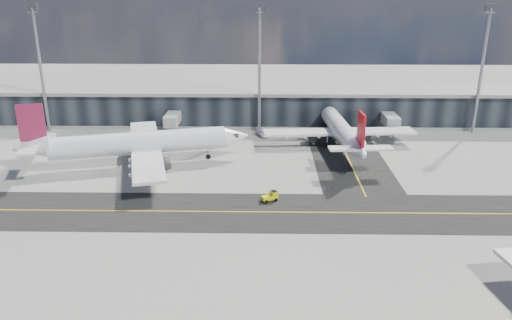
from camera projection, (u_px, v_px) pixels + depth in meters
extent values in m
plane|color=gray|center=(255.00, 224.00, 72.60)|extent=(300.00, 300.00, 0.00)
cube|color=black|center=(256.00, 212.00, 76.37)|extent=(180.00, 14.00, 0.02)
cube|color=black|center=(344.00, 149.00, 105.25)|extent=(14.00, 50.00, 0.02)
cube|color=yellow|center=(256.00, 212.00, 76.36)|extent=(180.00, 0.25, 0.01)
cube|color=yellow|center=(344.00, 149.00, 105.24)|extent=(0.25, 50.00, 0.01)
cube|color=black|center=(260.00, 108.00, 123.05)|extent=(150.00, 12.00, 8.00)
cube|color=gray|center=(260.00, 90.00, 121.58)|extent=(152.00, 13.00, 0.80)
cube|color=gray|center=(260.00, 122.00, 124.26)|extent=(150.00, 12.20, 0.80)
cube|color=gray|center=(174.00, 118.00, 116.03)|extent=(3.00, 10.00, 2.40)
cylinder|color=gray|center=(170.00, 133.00, 112.10)|extent=(0.60, 0.60, 2.40)
cube|color=gray|center=(389.00, 119.00, 115.17)|extent=(3.00, 10.00, 2.40)
cylinder|color=gray|center=(393.00, 134.00, 111.24)|extent=(0.60, 0.60, 2.40)
cylinder|color=gray|center=(41.00, 71.00, 113.96)|extent=(0.70, 0.70, 28.00)
cube|color=#2D2D30|center=(32.00, 6.00, 109.19)|extent=(2.50, 0.50, 1.40)
cylinder|color=gray|center=(259.00, 72.00, 113.10)|extent=(0.70, 0.70, 28.00)
cube|color=#2D2D30|center=(260.00, 7.00, 108.33)|extent=(2.50, 0.50, 1.40)
cylinder|color=gray|center=(481.00, 73.00, 112.24)|extent=(0.70, 0.70, 28.00)
cube|color=#2D2D30|center=(491.00, 7.00, 107.47)|extent=(2.50, 0.50, 1.40)
cylinder|color=white|center=(140.00, 143.00, 94.84)|extent=(32.65, 12.53, 4.35)
cone|color=white|center=(235.00, 136.00, 98.98)|extent=(6.37, 5.59, 4.35)
cone|color=white|center=(32.00, 147.00, 90.37)|extent=(7.42, 5.87, 4.35)
cube|color=white|center=(146.00, 148.00, 95.45)|extent=(14.69, 37.14, 0.54)
cylinder|color=#2D2D30|center=(151.00, 143.00, 102.07)|extent=(5.05, 3.58, 2.50)
cylinder|color=#2D2D30|center=(154.00, 165.00, 90.13)|extent=(5.05, 3.58, 2.50)
cube|color=silver|center=(150.00, 139.00, 101.77)|extent=(2.21, 0.98, 0.87)
cube|color=silver|center=(153.00, 160.00, 89.83)|extent=(2.21, 0.98, 0.87)
cube|color=#6D1949|center=(31.00, 123.00, 88.95)|extent=(4.54, 1.64, 6.74)
cube|color=white|center=(31.00, 144.00, 90.15)|extent=(6.27, 13.39, 0.38)
cube|color=#2D2D30|center=(232.00, 134.00, 98.71)|extent=(2.71, 2.87, 0.76)
cylinder|color=gray|center=(208.00, 153.00, 98.78)|extent=(0.32, 0.32, 2.17)
cylinder|color=black|center=(208.00, 157.00, 99.06)|extent=(1.04, 0.62, 0.98)
cylinder|color=black|center=(135.00, 157.00, 98.84)|extent=(1.30, 0.83, 1.20)
cylinder|color=black|center=(136.00, 168.00, 92.87)|extent=(1.30, 0.83, 1.20)
cylinder|color=white|center=(340.00, 129.00, 105.98)|extent=(5.94, 28.97, 3.84)
cone|color=white|center=(326.00, 110.00, 121.31)|extent=(4.18, 5.06, 3.84)
cone|color=white|center=(360.00, 151.00, 90.01)|extent=(4.25, 6.02, 3.84)
cube|color=white|center=(339.00, 132.00, 107.21)|extent=(32.87, 7.18, 0.48)
cylinder|color=#2D2D30|center=(312.00, 136.00, 108.16)|extent=(2.50, 4.18, 2.21)
cylinder|color=#2D2D30|center=(364.00, 135.00, 108.76)|extent=(2.50, 4.18, 2.21)
cube|color=silver|center=(312.00, 132.00, 107.91)|extent=(0.52, 1.94, 0.77)
cube|color=silver|center=(364.00, 131.00, 108.51)|extent=(0.52, 1.94, 0.77)
cube|color=red|center=(361.00, 129.00, 89.11)|extent=(0.73, 4.05, 5.95)
cube|color=white|center=(361.00, 148.00, 89.82)|extent=(11.67, 3.52, 0.34)
cube|color=#2D2D30|center=(326.00, 109.00, 120.74)|extent=(2.24, 2.07, 0.67)
cylinder|color=gray|center=(329.00, 126.00, 117.71)|extent=(0.25, 0.25, 1.92)
cylinder|color=black|center=(329.00, 129.00, 117.95)|extent=(0.40, 0.89, 0.86)
cylinder|color=black|center=(327.00, 145.00, 106.04)|extent=(0.56, 1.09, 1.05)
cylinder|color=black|center=(354.00, 145.00, 106.34)|extent=(0.56, 1.09, 1.05)
cube|color=yellow|center=(269.00, 198.00, 79.90)|extent=(2.86, 2.26, 0.60)
cube|color=yellow|center=(274.00, 193.00, 80.03)|extent=(1.36, 1.43, 0.78)
cube|color=black|center=(274.00, 192.00, 79.93)|extent=(1.26, 1.35, 0.22)
cylinder|color=black|center=(273.00, 197.00, 80.84)|extent=(0.64, 0.47, 0.60)
cylinder|color=black|center=(276.00, 200.00, 79.89)|extent=(0.64, 0.47, 0.60)
cylinder|color=black|center=(263.00, 199.00, 80.13)|extent=(0.64, 0.47, 0.60)
cylinder|color=black|center=(266.00, 202.00, 79.18)|extent=(0.64, 0.47, 0.60)
imported|color=white|center=(263.00, 133.00, 113.81)|extent=(3.81, 5.16, 1.30)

